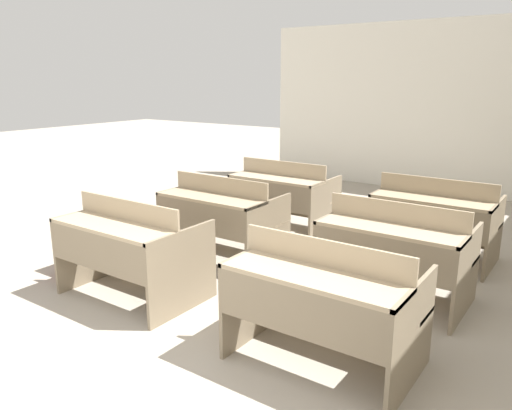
% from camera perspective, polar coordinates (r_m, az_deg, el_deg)
% --- Properties ---
extents(wall_back, '(5.79, 0.06, 2.73)m').
position_cam_1_polar(wall_back, '(8.65, 19.60, 10.42)').
color(wall_back, white).
rests_on(wall_back, ground_plane).
extents(bench_front_left, '(1.16, 0.78, 0.86)m').
position_cam_1_polar(bench_front_left, '(4.35, -14.24, -4.61)').
color(bench_front_left, '#7D6D57').
rests_on(bench_front_left, ground_plane).
extents(bench_front_right, '(1.16, 0.78, 0.86)m').
position_cam_1_polar(bench_front_right, '(3.28, 7.69, -10.69)').
color(bench_front_right, '#7F7059').
rests_on(bench_front_right, ground_plane).
extents(bench_second_left, '(1.16, 0.78, 0.86)m').
position_cam_1_polar(bench_second_left, '(5.17, -4.02, -1.16)').
color(bench_second_left, '#7A6B54').
rests_on(bench_second_left, ground_plane).
extents(bench_second_right, '(1.16, 0.78, 0.86)m').
position_cam_1_polar(bench_second_right, '(4.30, 15.55, -4.90)').
color(bench_second_right, '#807059').
rests_on(bench_second_right, ground_plane).
extents(bench_third_left, '(1.16, 0.78, 0.86)m').
position_cam_1_polar(bench_third_left, '(6.11, 3.07, 1.28)').
color(bench_third_left, gray).
rests_on(bench_third_left, ground_plane).
extents(bench_third_right, '(1.16, 0.78, 0.86)m').
position_cam_1_polar(bench_third_right, '(5.40, 19.71, -1.33)').
color(bench_third_right, '#786952').
rests_on(bench_third_right, ground_plane).
extents(schoolbag, '(0.29, 0.25, 0.36)m').
position_cam_1_polar(schoolbag, '(5.16, -20.16, -5.26)').
color(schoolbag, maroon).
rests_on(schoolbag, ground_plane).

